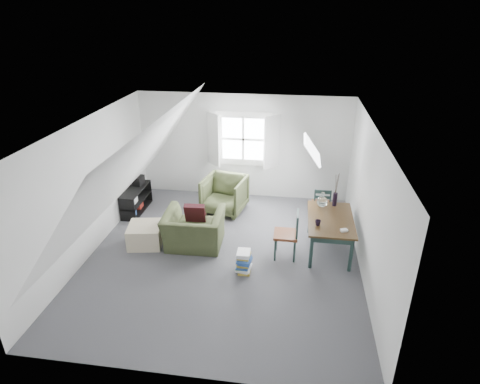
% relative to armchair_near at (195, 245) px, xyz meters
% --- Properties ---
extents(floor, '(5.50, 5.50, 0.00)m').
position_rel_armchair_near_xyz_m(floor, '(0.63, -0.27, 0.00)').
color(floor, '#46474B').
rests_on(floor, ground).
extents(ceiling, '(5.50, 5.50, 0.00)m').
position_rel_armchair_near_xyz_m(ceiling, '(0.63, -0.27, 2.50)').
color(ceiling, white).
rests_on(ceiling, wall_back).
extents(wall_back, '(5.00, 0.00, 5.00)m').
position_rel_armchair_near_xyz_m(wall_back, '(0.63, 2.48, 1.25)').
color(wall_back, silver).
rests_on(wall_back, ground).
extents(wall_front, '(5.00, 0.00, 5.00)m').
position_rel_armchair_near_xyz_m(wall_front, '(0.63, -3.02, 1.25)').
color(wall_front, silver).
rests_on(wall_front, ground).
extents(wall_left, '(0.00, 5.50, 5.50)m').
position_rel_armchair_near_xyz_m(wall_left, '(-1.87, -0.27, 1.25)').
color(wall_left, silver).
rests_on(wall_left, ground).
extents(wall_right, '(0.00, 5.50, 5.50)m').
position_rel_armchair_near_xyz_m(wall_right, '(3.13, -0.27, 1.25)').
color(wall_right, silver).
rests_on(wall_right, ground).
extents(slope_left, '(3.19, 5.50, 4.48)m').
position_rel_armchair_near_xyz_m(slope_left, '(-0.92, -0.27, 1.78)').
color(slope_left, white).
rests_on(slope_left, wall_left).
extents(slope_right, '(3.19, 5.50, 4.48)m').
position_rel_armchair_near_xyz_m(slope_right, '(2.18, -0.27, 1.78)').
color(slope_right, white).
rests_on(slope_right, wall_right).
extents(dormer_window, '(1.71, 0.35, 1.30)m').
position_rel_armchair_near_xyz_m(dormer_window, '(0.63, 2.41, 1.45)').
color(dormer_window, white).
rests_on(dormer_window, wall_back).
extents(skylight, '(0.35, 0.75, 0.47)m').
position_rel_armchair_near_xyz_m(skylight, '(2.18, 1.03, 1.75)').
color(skylight, white).
rests_on(skylight, slope_right).
extents(armchair_near, '(1.14, 1.00, 0.72)m').
position_rel_armchair_near_xyz_m(armchair_near, '(0.00, 0.00, 0.00)').
color(armchair_near, '#384123').
rests_on(armchair_near, floor).
extents(armchair_far, '(1.05, 1.07, 0.83)m').
position_rel_armchair_near_xyz_m(armchair_far, '(0.32, 1.54, 0.00)').
color(armchair_far, '#384123').
rests_on(armchair_far, floor).
extents(throw_pillow, '(0.41, 0.25, 0.41)m').
position_rel_armchair_near_xyz_m(throw_pillow, '(0.00, 0.15, 0.65)').
color(throw_pillow, '#350E14').
rests_on(throw_pillow, armchair_near).
extents(ottoman, '(0.73, 0.73, 0.42)m').
position_rel_armchair_near_xyz_m(ottoman, '(-0.97, -0.08, 0.21)').
color(ottoman, '#C0B18F').
rests_on(ottoman, floor).
extents(dining_table, '(0.84, 1.40, 0.70)m').
position_rel_armchair_near_xyz_m(dining_table, '(2.58, 0.21, 0.61)').
color(dining_table, '#342312').
rests_on(dining_table, floor).
extents(demijohn, '(0.21, 0.21, 0.30)m').
position_rel_armchair_near_xyz_m(demijohn, '(2.43, 0.66, 0.82)').
color(demijohn, silver).
rests_on(demijohn, dining_table).
extents(vase_twigs, '(0.09, 0.10, 0.68)m').
position_rel_armchair_near_xyz_m(vase_twigs, '(2.68, 0.76, 0.85)').
color(vase_twigs, black).
rests_on(vase_twigs, dining_table).
extents(cup, '(0.13, 0.13, 0.10)m').
position_rel_armchair_near_xyz_m(cup, '(2.33, -0.09, 0.70)').
color(cup, black).
rests_on(cup, dining_table).
extents(paper_box, '(0.14, 0.11, 0.04)m').
position_rel_armchair_near_xyz_m(paper_box, '(2.78, -0.24, 0.72)').
color(paper_box, white).
rests_on(paper_box, dining_table).
extents(dining_chair_far, '(0.39, 0.39, 0.84)m').
position_rel_armchair_near_xyz_m(dining_chair_far, '(2.47, 1.30, 0.44)').
color(dining_chair_far, '#5B2A15').
rests_on(dining_chair_far, floor).
extents(dining_chair_near, '(0.44, 0.44, 0.93)m').
position_rel_armchair_near_xyz_m(dining_chair_near, '(1.81, -0.11, 0.48)').
color(dining_chair_near, '#5B2A15').
rests_on(dining_chair_near, floor).
extents(media_shelf, '(0.36, 1.07, 0.55)m').
position_rel_armchair_near_xyz_m(media_shelf, '(-1.68, 1.24, 0.25)').
color(media_shelf, black).
rests_on(media_shelf, floor).
extents(electronics_box, '(0.23, 0.29, 0.22)m').
position_rel_armchair_near_xyz_m(electronics_box, '(-1.68, 1.52, 0.64)').
color(electronics_box, black).
rests_on(electronics_box, media_shelf).
extents(magazine_stack, '(0.30, 0.35, 0.40)m').
position_rel_armchair_near_xyz_m(magazine_stack, '(1.07, -0.70, 0.20)').
color(magazine_stack, '#B29933').
rests_on(magazine_stack, floor).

